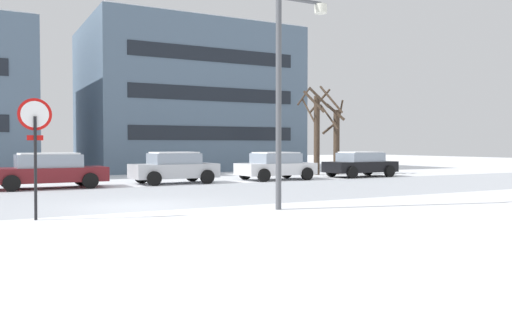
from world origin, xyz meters
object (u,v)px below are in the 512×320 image
object	(u,v)px
parked_car_maroon	(49,170)
parked_car_white	(276,166)
stop_sign	(35,135)
parked_car_black	(360,164)
street_lamp	(287,79)
parked_car_silver	(174,167)

from	to	relation	value
parked_car_maroon	parked_car_white	bearing A→B (deg)	0.58
stop_sign	parked_car_maroon	size ratio (longest dim) A/B	0.63
stop_sign	parked_car_black	bearing A→B (deg)	28.59
stop_sign	street_lamp	xyz separation A→B (m)	(6.39, -0.90, 1.60)
parked_car_silver	street_lamp	bearing A→B (deg)	-91.94
stop_sign	street_lamp	size ratio (longest dim) A/B	0.48
parked_car_white	parked_car_black	xyz separation A→B (m)	(5.40, -0.06, -0.01)
parked_car_black	street_lamp	bearing A→B (deg)	-136.86
parked_car_white	parked_car_black	world-z (taller)	parked_car_white
stop_sign	parked_car_silver	size ratio (longest dim) A/B	0.73
parked_car_white	parked_car_black	distance (m)	5.40
parked_car_silver	parked_car_white	world-z (taller)	parked_car_silver
parked_car_silver	parked_car_black	size ratio (longest dim) A/B	0.95
street_lamp	parked_car_maroon	bearing A→B (deg)	115.86
stop_sign	parked_car_black	xyz separation A→B (m)	(17.55, 9.56, -1.31)
parked_car_maroon	parked_car_white	world-z (taller)	parked_car_maroon
street_lamp	parked_car_black	world-z (taller)	street_lamp
stop_sign	parked_car_silver	xyz separation A→B (m)	(6.75, 9.62, -1.28)
street_lamp	parked_car_white	size ratio (longest dim) A/B	1.51
parked_car_white	parked_car_black	bearing A→B (deg)	-0.62
stop_sign	parked_car_white	world-z (taller)	stop_sign
stop_sign	parked_car_white	size ratio (longest dim) A/B	0.73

